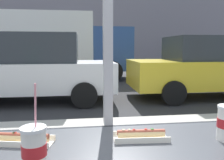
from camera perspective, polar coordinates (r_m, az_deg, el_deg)
name	(u,v)px	position (r m, az deg, el deg)	size (l,w,h in m)	color
ground_plane	(87,84)	(9.32, -6.33, -0.93)	(60.00, 60.00, 0.00)	#2D2D30
sidewalk_strip	(96,155)	(3.14, -4.17, -18.41)	(16.00, 2.80, 0.12)	#B2ADA3
building_facade_far	(84,30)	(22.10, -7.06, 12.40)	(28.00, 1.20, 6.26)	gray
soda_cup_right	(34,149)	(0.88, -19.07, -16.18)	(0.09, 0.09, 0.33)	silver
hotdog_tray_near	(141,135)	(1.14, 7.34, -13.63)	(0.27, 0.11, 0.05)	silver
hotdog_tray_far	(24,139)	(1.17, -21.45, -13.67)	(0.29, 0.15, 0.05)	silver
parked_car_white	(33,68)	(6.42, -19.27, 2.81)	(4.39, 1.91, 1.83)	silver
parked_car_yellow	(209,67)	(7.30, 23.38, 3.08)	(4.67, 1.96, 1.78)	gold
box_truck	(54,45)	(10.65, -14.53, 8.67)	(6.67, 2.44, 2.95)	silver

